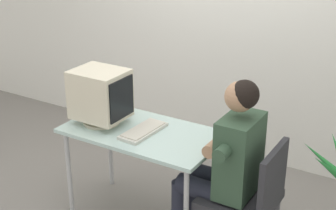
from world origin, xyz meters
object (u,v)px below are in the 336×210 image
desk (143,139)px  office_chair (249,195)px  crt_monitor (101,95)px  keyboard (143,131)px  person_seated (225,160)px

desk → office_chair: 0.87m
crt_monitor → keyboard: size_ratio=1.02×
crt_monitor → keyboard: crt_monitor is taller
crt_monitor → keyboard: (0.36, 0.02, -0.21)m
crt_monitor → office_chair: (1.19, 0.05, -0.49)m
desk → crt_monitor: 0.45m
crt_monitor → desk: bearing=6.9°
person_seated → office_chair: bearing=-0.0°
keyboard → person_seated: (0.64, 0.03, -0.07)m
desk → keyboard: (0.02, -0.02, 0.09)m
keyboard → desk: bearing=136.4°
crt_monitor → person_seated: size_ratio=0.32×
keyboard → person_seated: size_ratio=0.32×
keyboard → office_chair: size_ratio=0.48×
keyboard → person_seated: 0.64m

